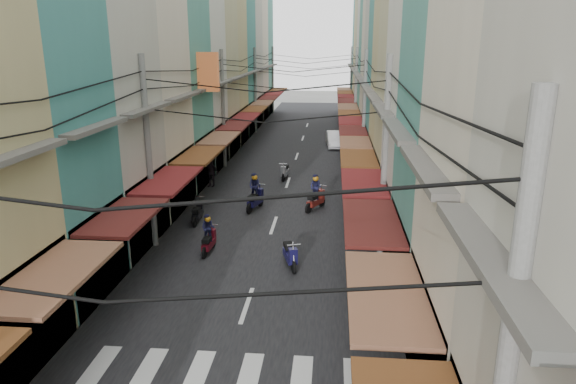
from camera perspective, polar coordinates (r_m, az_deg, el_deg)
The scene contains 15 objects.
ground at distance 19.68m, azimuth -3.63°, elevation -9.69°, with size 160.00×160.00×0.00m, color slate.
road at distance 38.56m, azimuth 0.77°, elevation 3.36°, with size 10.00×80.00×0.02m, color black.
sidewalk_left at distance 39.55m, azimuth -8.68°, elevation 3.54°, with size 3.00×80.00×0.06m, color slate.
sidewalk_right at distance 38.63m, azimuth 10.44°, elevation 3.15°, with size 3.00×80.00×0.06m, color slate.
crosswalk at distance 14.59m, azimuth -7.33°, elevation -19.86°, with size 7.55×2.40×0.01m.
building_row_left at distance 35.71m, azimuth -13.04°, elevation 17.74°, with size 7.80×67.67×23.70m.
building_row_right at distance 34.33m, azimuth 14.28°, elevation 17.12°, with size 7.80×68.98×22.59m.
utility_poles at distance 32.68m, azimuth 0.15°, elevation 12.71°, with size 10.20×66.13×8.20m.
white_car at distance 44.47m, azimuth 5.27°, elevation 5.01°, with size 4.69×1.84×1.66m, color silver.
bicycle at distance 19.32m, azimuth 18.99°, elevation -11.12°, with size 0.67×1.80×1.24m, color black.
moving_scooters at distance 26.17m, azimuth -2.48°, elevation -1.67°, with size 6.20×15.52×2.00m.
parked_scooters at distance 15.16m, azimuth 6.20°, elevation -16.23°, with size 13.36×13.25×0.99m.
pedestrians at distance 22.04m, azimuth -13.00°, elevation -4.21°, with size 12.99×23.94×2.22m.
market_umbrella at distance 17.50m, azimuth 16.58°, elevation -6.07°, with size 2.32×2.32×2.44m.
traffic_sign at distance 19.01m, azimuth 12.98°, elevation -4.17°, with size 0.10×0.63×2.88m.
Camera 1 is at (2.77, -17.49, 8.58)m, focal length 32.00 mm.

